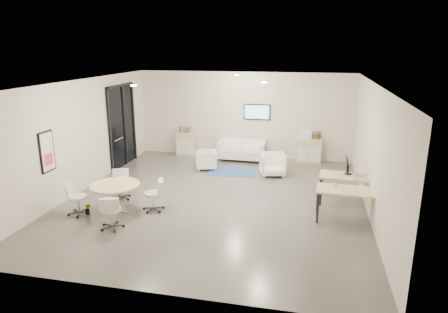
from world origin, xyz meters
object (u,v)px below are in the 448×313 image
desk_front (348,193)px  sideboard_left (187,144)px  sideboard_right (309,150)px  armchair_right (273,163)px  loveseat (242,151)px  round_table (115,188)px  armchair_left (206,159)px  desk_rear (348,179)px

desk_front → sideboard_left: bearing=141.7°
sideboard_right → armchair_right: sideboard_right is taller
loveseat → armchair_right: armchair_right is taller
armchair_right → sideboard_left: bearing=138.7°
sideboard_left → round_table: 5.72m
sideboard_right → armchair_right: bearing=-122.1°
armchair_right → desk_front: bearing=-69.7°
sideboard_left → round_table: sideboard_left is taller
loveseat → desk_front: desk_front is taller
sideboard_right → loveseat: (-2.44, -0.19, -0.09)m
armchair_left → round_table: size_ratio=0.58×
loveseat → armchair_right: 2.08m
desk_front → armchair_left: bearing=146.0°
sideboard_right → armchair_left: sideboard_right is taller
desk_rear → armchair_right: bearing=143.8°
sideboard_right → sideboard_left: bearing=179.9°
armchair_right → desk_front: 3.78m
armchair_left → desk_front: size_ratio=0.46×
desk_rear → desk_front: size_ratio=1.01×
sideboard_right → armchair_left: bearing=-155.2°
desk_rear → desk_front: (-0.08, -1.14, 0.01)m
loveseat → desk_front: size_ratio=1.12×
sideboard_right → round_table: sideboard_right is taller
armchair_left → loveseat: bearing=127.6°
sideboard_left → armchair_right: bearing=-27.5°
armchair_right → loveseat: bearing=115.0°
desk_rear → sideboard_left: bearing=152.0°
round_table → armchair_right: bearing=47.3°
sideboard_right → desk_front: (0.98, -4.93, 0.26)m
armchair_right → desk_rear: (2.20, -1.97, 0.29)m
loveseat → round_table: (-2.28, -5.51, 0.32)m
sideboard_left → desk_front: 7.49m
armchair_left → armchair_right: armchair_right is taller
desk_front → armchair_right: bearing=127.2°
armchair_right → round_table: 5.29m
desk_rear → round_table: 6.09m
armchair_right → desk_rear: 2.97m
loveseat → round_table: size_ratio=1.39×
loveseat → sideboard_left: bearing=174.7°
sideboard_left → desk_rear: sideboard_left is taller
armchair_left → desk_rear: 5.03m
sideboard_right → desk_front: sideboard_right is taller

